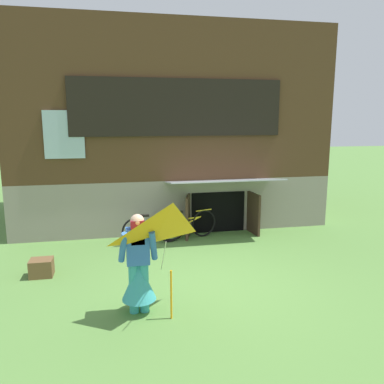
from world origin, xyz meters
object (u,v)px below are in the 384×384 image
(bicycle_silver, at_px, (154,229))
(wooden_crate, at_px, (42,268))
(kite, at_px, (173,237))
(person, at_px, (139,272))
(bicycle_yellow, at_px, (187,225))

(bicycle_silver, relative_size, wooden_crate, 3.72)
(kite, xyz_separation_m, bicycle_silver, (0.13, 3.84, -0.99))
(person, bearing_deg, wooden_crate, 120.21)
(bicycle_yellow, xyz_separation_m, bicycle_silver, (-0.82, -0.12, -0.01))
(person, bearing_deg, kite, -64.73)
(bicycle_silver, xyz_separation_m, wooden_crate, (-2.28, -1.55, -0.18))
(bicycle_yellow, relative_size, bicycle_silver, 1.00)
(person, bearing_deg, bicycle_silver, 65.92)
(bicycle_yellow, bearing_deg, kite, -120.76)
(kite, relative_size, bicycle_silver, 1.11)
(bicycle_silver, bearing_deg, kite, -100.87)
(bicycle_silver, bearing_deg, bicycle_yellow, -0.49)
(person, relative_size, kite, 0.90)
(bicycle_yellow, height_order, wooden_crate, bicycle_yellow)
(person, xyz_separation_m, bicycle_yellow, (1.40, 3.41, -0.29))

